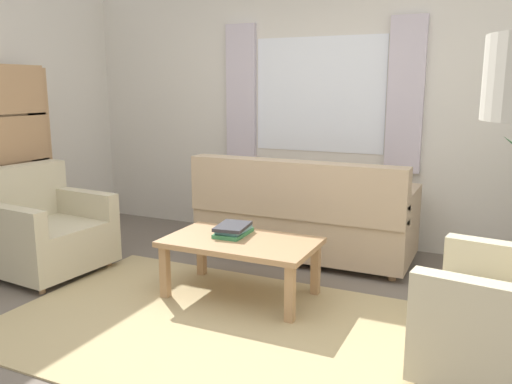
% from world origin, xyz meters
% --- Properties ---
extents(ground_plane, '(6.24, 6.24, 0.00)m').
position_xyz_m(ground_plane, '(0.00, 0.00, 0.00)').
color(ground_plane, '#6B6056').
extents(wall_back, '(5.32, 0.12, 2.60)m').
position_xyz_m(wall_back, '(0.00, 2.26, 1.30)').
color(wall_back, silver).
rests_on(wall_back, ground_plane).
extents(window_with_curtains, '(1.98, 0.07, 1.40)m').
position_xyz_m(window_with_curtains, '(0.00, 2.18, 1.45)').
color(window_with_curtains, white).
extents(area_rug, '(2.68, 1.87, 0.01)m').
position_xyz_m(area_rug, '(0.00, 0.00, 0.01)').
color(area_rug, tan).
rests_on(area_rug, ground_plane).
extents(couch, '(1.90, 0.82, 0.92)m').
position_xyz_m(couch, '(0.09, 1.57, 0.37)').
color(couch, tan).
rests_on(couch, ground_plane).
extents(armchair_left, '(0.89, 0.91, 0.88)m').
position_xyz_m(armchair_left, '(-1.76, 0.32, 0.35)').
color(armchair_left, '#BCB293').
rests_on(armchair_left, ground_plane).
extents(coffee_table, '(1.10, 0.64, 0.44)m').
position_xyz_m(coffee_table, '(-0.02, 0.52, 0.38)').
color(coffee_table, '#A87F56').
rests_on(coffee_table, ground_plane).
extents(book_stack_on_table, '(0.25, 0.33, 0.08)m').
position_xyz_m(book_stack_on_table, '(-0.12, 0.61, 0.48)').
color(book_stack_on_table, '#387F4C').
rests_on(book_stack_on_table, coffee_table).
extents(bookshelf, '(0.30, 0.94, 1.72)m').
position_xyz_m(bookshelf, '(-2.35, 0.48, 0.89)').
color(bookshelf, '#A87F56').
rests_on(bookshelf, ground_plane).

